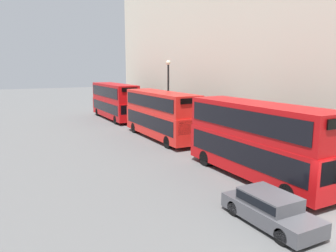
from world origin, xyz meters
name	(u,v)px	position (x,y,z in m)	size (l,w,h in m)	color
ground_plane	(330,230)	(0.00, 0.00, 0.00)	(200.00, 200.00, 0.00)	#5B5B5B
bus_leading	(257,138)	(1.60, 6.03, 2.42)	(2.59, 10.09, 4.39)	#B20C0F
bus_second_in_queue	(161,113)	(1.60, 18.31, 2.33)	(2.59, 10.31, 4.22)	red
bus_third_in_queue	(114,100)	(1.60, 31.15, 2.40)	(2.59, 10.69, 4.36)	#B20C0F
car_dark_sedan	(270,208)	(-1.80, 1.48, 0.71)	(1.75, 4.26, 1.33)	#47474C
street_lamp	(168,89)	(3.44, 20.31, 4.30)	(0.44, 0.44, 7.03)	black
pedestrian	(183,126)	(4.57, 19.38, 0.77)	(0.36, 0.36, 1.67)	maroon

